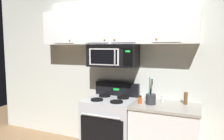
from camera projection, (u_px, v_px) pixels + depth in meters
name	position (u px, v px, depth m)	size (l,w,h in m)	color
back_wall	(119.00, 68.00, 3.54)	(5.20, 0.10, 2.70)	silver
stove_range	(110.00, 126.00, 3.30)	(0.76, 0.69, 1.12)	#B7BABF
over_range_microwave	(113.00, 55.00, 3.29)	(0.76, 0.43, 0.35)	black
upper_cabinets	(114.00, 26.00, 3.27)	(2.50, 0.36, 0.55)	silver
counter_segment	(165.00, 136.00, 2.98)	(0.93, 0.65, 0.90)	silver
utensil_crock_charcoal	(151.00, 98.00, 2.96)	(0.14, 0.14, 0.38)	#2D2D33
salt_shaker	(162.00, 99.00, 3.08)	(0.05, 0.05, 0.10)	white
pepper_mill	(186.00, 98.00, 2.95)	(0.05, 0.05, 0.17)	brown
spice_jar	(140.00, 100.00, 3.00)	(0.05, 0.05, 0.12)	#C64C19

